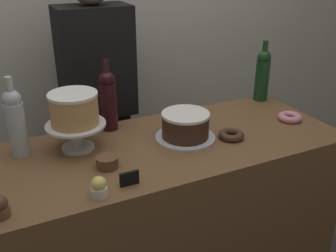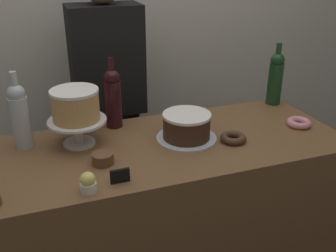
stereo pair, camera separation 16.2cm
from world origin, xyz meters
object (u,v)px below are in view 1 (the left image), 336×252
cupcake_chocolate (0,207)px  donut_chocolate (231,135)px  chocolate_round_cake (185,125)px  wine_bottle_clear (16,122)px  wine_bottle_green (262,74)px  cookie_stack (107,162)px  wine_bottle_dark_red (108,99)px  price_sign_chalkboard (129,178)px  cake_stand_pedestal (76,132)px  cupcake_lemon (99,187)px  white_layer_cake (74,109)px  barista_figure (100,114)px  donut_pink (290,117)px

cupcake_chocolate → donut_chocolate: size_ratio=0.66×
chocolate_round_cake → wine_bottle_clear: (-0.66, 0.16, 0.08)m
wine_bottle_green → cookie_stack: size_ratio=3.87×
wine_bottle_dark_red → price_sign_chalkboard: size_ratio=4.65×
cake_stand_pedestal → wine_bottle_green: wine_bottle_green is taller
chocolate_round_cake → price_sign_chalkboard: bearing=-145.5°
price_sign_chalkboard → cupcake_chocolate: bearing=179.1°
cake_stand_pedestal → cupcake_chocolate: size_ratio=3.26×
chocolate_round_cake → cupcake_lemon: chocolate_round_cake is taller
wine_bottle_green → wine_bottle_dark_red: size_ratio=1.00×
cake_stand_pedestal → donut_chocolate: bearing=-17.3°
white_layer_cake → barista_figure: size_ratio=0.12×
donut_chocolate → cake_stand_pedestal: bearing=162.7°
chocolate_round_cake → wine_bottle_dark_red: wine_bottle_dark_red is taller
cupcake_chocolate → cookie_stack: cupcake_chocolate is taller
chocolate_round_cake → donut_chocolate: (0.18, -0.09, -0.05)m
white_layer_cake → wine_bottle_green: size_ratio=0.60×
cupcake_chocolate → wine_bottle_green: bearing=19.4°
chocolate_round_cake → price_sign_chalkboard: 0.43m
cookie_stack → wine_bottle_green: bearing=18.9°
wine_bottle_green → cookie_stack: bearing=-161.1°
cupcake_chocolate → cookie_stack: bearing=20.5°
cake_stand_pedestal → barista_figure: barista_figure is taller
chocolate_round_cake → cupcake_chocolate: size_ratio=2.80×
donut_chocolate → barista_figure: 0.75m
cookie_stack → barista_figure: (0.15, 0.63, -0.07)m
cake_stand_pedestal → white_layer_cake: bearing=-90.0°
cupcake_chocolate → donut_chocolate: cupcake_chocolate is taller
donut_pink → cookie_stack: (-0.93, -0.04, 0.01)m
wine_bottle_clear → price_sign_chalkboard: bearing=-52.0°
price_sign_chalkboard → donut_chocolate: bearing=16.2°
chocolate_round_cake → white_layer_cake: bearing=166.4°
cupcake_lemon → chocolate_round_cake: bearing=29.3°
white_layer_cake → price_sign_chalkboard: 0.39m
wine_bottle_green → cookie_stack: wine_bottle_green is taller
chocolate_round_cake → barista_figure: (-0.23, 0.54, -0.11)m
chocolate_round_cake → cake_stand_pedestal: bearing=166.4°
chocolate_round_cake → barista_figure: barista_figure is taller
cupcake_lemon → cookie_stack: (0.08, 0.17, -0.01)m
donut_pink → cookie_stack: cookie_stack is taller
wine_bottle_green → donut_chocolate: (-0.42, -0.33, -0.13)m
wine_bottle_green → cake_stand_pedestal: bearing=-172.4°
white_layer_cake → cupcake_lemon: (-0.02, -0.37, -0.14)m
wine_bottle_green → wine_bottle_dark_red: same height
wine_bottle_clear → cupcake_chocolate: size_ratio=4.38×
white_layer_cake → wine_bottle_dark_red: size_ratio=0.60×
cake_stand_pedestal → white_layer_cake: 0.10m
barista_figure → cupcake_lemon: bearing=-106.6°
donut_pink → price_sign_chalkboard: 0.92m
white_layer_cake → wine_bottle_clear: wine_bottle_clear is taller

